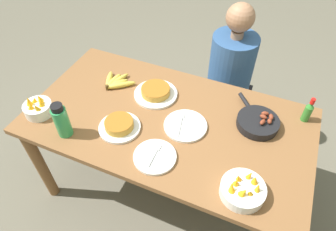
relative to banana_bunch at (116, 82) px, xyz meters
name	(u,v)px	position (x,y,z in m)	size (l,w,h in m)	color
ground_plane	(168,186)	(0.43, -0.15, -0.76)	(14.00, 14.00, 0.00)	#666051
dining_table	(168,130)	(0.43, -0.15, -0.11)	(1.63, 0.88, 0.74)	brown
banana_bunch	(116,82)	(0.00, 0.00, 0.00)	(0.23, 0.20, 0.04)	gold
skillet	(258,122)	(0.91, 0.01, 0.01)	(0.27, 0.31, 0.08)	black
frittata_plate_center	(119,125)	(0.21, -0.32, 0.01)	(0.23, 0.23, 0.06)	white
frittata_plate_side	(156,92)	(0.28, 0.01, 0.01)	(0.27, 0.27, 0.06)	white
empty_plate_near_front	(155,157)	(0.48, -0.43, -0.01)	(0.22, 0.22, 0.02)	white
empty_plate_far_left	(185,126)	(0.55, -0.16, -0.01)	(0.24, 0.24, 0.02)	white
fruit_bowl_mango	(243,190)	(0.94, -0.45, 0.02)	(0.21, 0.21, 0.11)	white
fruit_bowl_citrus	(38,108)	(-0.28, -0.40, 0.03)	(0.16, 0.16, 0.12)	white
water_bottle	(62,121)	(-0.04, -0.47, 0.08)	(0.08, 0.08, 0.21)	#2D9351
hot_sauce_bottle	(308,111)	(1.16, 0.16, 0.05)	(0.04, 0.04, 0.16)	#337F2D
person_figure	(227,89)	(0.63, 0.54, -0.27)	(0.35, 0.35, 1.17)	black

